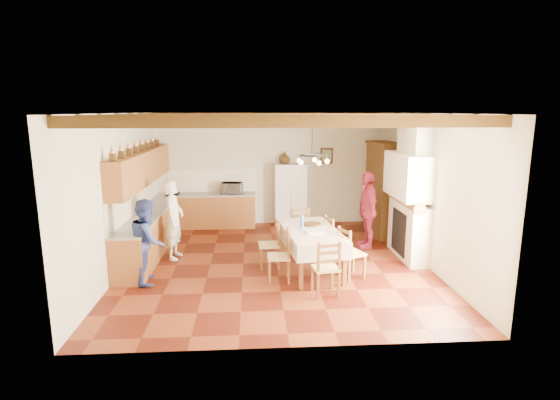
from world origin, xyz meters
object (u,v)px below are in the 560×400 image
(chair_left_near, at_px, (279,256))
(chair_end_far, at_px, (301,231))
(refrigerator, at_px, (290,194))
(microwave, at_px, (232,188))
(hutch, at_px, (383,189))
(dining_table, at_px, (311,234))
(chair_end_near, at_px, (326,267))
(chair_right_far, at_px, (336,239))
(person_man, at_px, (174,220))
(chair_right_near, at_px, (352,252))
(person_woman_blue, at_px, (148,241))
(chair_left_far, at_px, (269,244))
(person_woman_red, at_px, (367,210))

(chair_left_near, distance_m, chair_end_far, 1.70)
(refrigerator, bearing_deg, chair_left_near, -98.15)
(chair_end_far, bearing_deg, microwave, 125.27)
(hutch, xyz_separation_m, dining_table, (-2.11, -2.45, -0.41))
(chair_end_near, bearing_deg, hutch, -127.96)
(chair_left_near, xyz_separation_m, chair_right_far, (1.24, 0.96, 0.00))
(person_man, bearing_deg, chair_end_near, -120.40)
(chair_end_far, xyz_separation_m, person_man, (-2.69, -0.20, 0.35))
(hutch, bearing_deg, person_man, -167.83)
(chair_right_far, bearing_deg, microwave, 22.46)
(hutch, height_order, microwave, hutch)
(microwave, bearing_deg, refrigerator, 15.51)
(refrigerator, relative_size, chair_left_near, 1.74)
(chair_end_far, distance_m, microwave, 2.85)
(chair_right_near, distance_m, microwave, 4.50)
(refrigerator, relative_size, person_man, 1.01)
(chair_right_far, height_order, chair_end_far, same)
(chair_end_far, bearing_deg, chair_end_near, -85.13)
(hutch, xyz_separation_m, person_woman_blue, (-5.09, -2.81, -0.39))
(chair_left_near, bearing_deg, chair_end_far, 160.20)
(dining_table, height_order, chair_right_near, chair_right_near)
(chair_right_far, bearing_deg, chair_right_near, 173.34)
(dining_table, height_order, person_man, person_man)
(chair_left_far, bearing_deg, chair_right_far, 96.02)
(person_woman_red, bearing_deg, chair_end_far, -79.78)
(chair_right_near, distance_m, person_man, 3.71)
(chair_end_near, bearing_deg, chair_right_near, -138.11)
(chair_left_near, height_order, person_woman_blue, person_woman_blue)
(chair_left_far, distance_m, person_woman_red, 2.58)
(hutch, distance_m, person_woman_blue, 5.83)
(chair_left_far, height_order, chair_right_far, same)
(chair_end_near, xyz_separation_m, person_man, (-2.85, 2.03, 0.35))
(chair_left_near, bearing_deg, hutch, 137.15)
(dining_table, height_order, person_woman_red, person_woman_red)
(hutch, relative_size, chair_end_near, 2.40)
(chair_right_near, bearing_deg, person_woman_red, -44.36)
(refrigerator, xyz_separation_m, chair_end_far, (0.03, -2.46, -0.35))
(microwave, bearing_deg, person_man, -104.14)
(microwave, bearing_deg, chair_end_far, -45.69)
(chair_end_far, bearing_deg, chair_right_far, -43.80)
(dining_table, height_order, microwave, microwave)
(chair_end_far, xyz_separation_m, microwave, (-1.58, 2.30, 0.56))
(chair_right_near, relative_size, microwave, 1.85)
(chair_end_near, bearing_deg, person_woman_blue, -22.21)
(chair_right_near, xyz_separation_m, chair_right_far, (-0.12, 0.85, 0.00))
(chair_left_far, bearing_deg, refrigerator, 164.62)
(chair_end_near, bearing_deg, person_woman_red, -126.87)
(chair_left_near, xyz_separation_m, chair_right_near, (1.36, 0.11, 0.00))
(dining_table, xyz_separation_m, chair_left_near, (-0.65, -0.48, -0.27))
(chair_left_near, bearing_deg, chair_end_near, 50.31)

